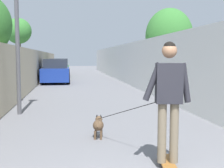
{
  "coord_description": "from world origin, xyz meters",
  "views": [
    {
      "loc": [
        -2.54,
        0.87,
        1.66
      ],
      "look_at": [
        4.6,
        -0.17,
        1.0
      ],
      "focal_mm": 47.5,
      "sensor_mm": 36.0,
      "label": 1
    }
  ],
  "objects_px": {
    "lamp_post": "(16,3)",
    "skateboard": "(167,163)",
    "car_far": "(59,68)",
    "dog": "(99,125)",
    "person_skateboarder": "(169,92)",
    "tree_right_far": "(169,36)",
    "car_near": "(56,72)",
    "tree_left_mid": "(18,32)"
  },
  "relations": [
    {
      "from": "tree_left_mid",
      "to": "car_far",
      "type": "xyz_separation_m",
      "value": [
        4.27,
        -2.61,
        -2.68
      ]
    },
    {
      "from": "skateboard",
      "to": "dog",
      "type": "relative_size",
      "value": 0.39
    },
    {
      "from": "dog",
      "to": "tree_left_mid",
      "type": "bearing_deg",
      "value": 14.55
    },
    {
      "from": "tree_right_far",
      "to": "person_skateboarder",
      "type": "relative_size",
      "value": 2.38
    },
    {
      "from": "tree_right_far",
      "to": "dog",
      "type": "relative_size",
      "value": 2.04
    },
    {
      "from": "skateboard",
      "to": "person_skateboarder",
      "type": "bearing_deg",
      "value": 180.0
    },
    {
      "from": "skateboard",
      "to": "car_far",
      "type": "distance_m",
      "value": 21.8
    },
    {
      "from": "person_skateboarder",
      "to": "tree_left_mid",
      "type": "bearing_deg",
      "value": 15.74
    },
    {
      "from": "car_far",
      "to": "tree_left_mid",
      "type": "bearing_deg",
      "value": 148.53
    },
    {
      "from": "lamp_post",
      "to": "car_near",
      "type": "distance_m",
      "value": 11.11
    },
    {
      "from": "tree_right_far",
      "to": "car_far",
      "type": "relative_size",
      "value": 1.08
    },
    {
      "from": "skateboard",
      "to": "car_far",
      "type": "height_order",
      "value": "car_far"
    },
    {
      "from": "car_near",
      "to": "person_skateboarder",
      "type": "bearing_deg",
      "value": -171.58
    },
    {
      "from": "tree_left_mid",
      "to": "tree_right_far",
      "type": "xyz_separation_m",
      "value": [
        -6.0,
        -8.83,
        -0.61
      ]
    },
    {
      "from": "tree_left_mid",
      "to": "skateboard",
      "type": "relative_size",
      "value": 5.32
    },
    {
      "from": "skateboard",
      "to": "car_far",
      "type": "relative_size",
      "value": 0.21
    },
    {
      "from": "tree_right_far",
      "to": "person_skateboarder",
      "type": "height_order",
      "value": "tree_right_far"
    },
    {
      "from": "lamp_post",
      "to": "skateboard",
      "type": "height_order",
      "value": "lamp_post"
    },
    {
      "from": "lamp_post",
      "to": "car_far",
      "type": "bearing_deg",
      "value": -2.02
    },
    {
      "from": "tree_right_far",
      "to": "lamp_post",
      "type": "relative_size",
      "value": 0.91
    },
    {
      "from": "lamp_post",
      "to": "skateboard",
      "type": "distance_m",
      "value": 6.3
    },
    {
      "from": "tree_left_mid",
      "to": "dog",
      "type": "bearing_deg",
      "value": -165.45
    },
    {
      "from": "dog",
      "to": "car_near",
      "type": "distance_m",
      "value": 13.75
    },
    {
      "from": "person_skateboarder",
      "to": "car_far",
      "type": "distance_m",
      "value": 21.79
    },
    {
      "from": "skateboard",
      "to": "dog",
      "type": "height_order",
      "value": "dog"
    },
    {
      "from": "tree_right_far",
      "to": "car_far",
      "type": "height_order",
      "value": "tree_right_far"
    },
    {
      "from": "tree_left_mid",
      "to": "car_far",
      "type": "distance_m",
      "value": 5.68
    },
    {
      "from": "tree_left_mid",
      "to": "skateboard",
      "type": "height_order",
      "value": "tree_left_mid"
    },
    {
      "from": "car_near",
      "to": "lamp_post",
      "type": "bearing_deg",
      "value": 176.82
    },
    {
      "from": "tree_left_mid",
      "to": "skateboard",
      "type": "distance_m",
      "value": 18.38
    },
    {
      "from": "tree_right_far",
      "to": "car_near",
      "type": "height_order",
      "value": "tree_right_far"
    },
    {
      "from": "lamp_post",
      "to": "car_near",
      "type": "relative_size",
      "value": 1.14
    },
    {
      "from": "skateboard",
      "to": "person_skateboarder",
      "type": "relative_size",
      "value": 0.46
    },
    {
      "from": "lamp_post",
      "to": "car_far",
      "type": "xyz_separation_m",
      "value": [
        17.0,
        -0.6,
        -2.45
      ]
    },
    {
      "from": "lamp_post",
      "to": "dog",
      "type": "xyz_separation_m",
      "value": [
        -2.86,
        -2.03,
        -2.89
      ]
    },
    {
      "from": "tree_right_far",
      "to": "skateboard",
      "type": "xyz_separation_m",
      "value": [
        -11.4,
        3.93,
        -2.72
      ]
    },
    {
      "from": "skateboard",
      "to": "person_skateboarder",
      "type": "xyz_separation_m",
      "value": [
        -0.0,
        0.0,
        1.08
      ]
    },
    {
      "from": "dog",
      "to": "car_near",
      "type": "bearing_deg",
      "value": 5.99
    },
    {
      "from": "lamp_post",
      "to": "car_far",
      "type": "relative_size",
      "value": 1.18
    },
    {
      "from": "tree_left_mid",
      "to": "car_near",
      "type": "relative_size",
      "value": 1.06
    },
    {
      "from": "lamp_post",
      "to": "dog",
      "type": "bearing_deg",
      "value": -144.54
    },
    {
      "from": "car_near",
      "to": "dog",
      "type": "bearing_deg",
      "value": -174.01
    }
  ]
}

